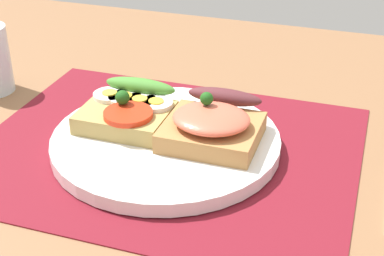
# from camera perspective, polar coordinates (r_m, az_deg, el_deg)

# --- Properties ---
(ground_plane) EXTENTS (1.20, 0.90, 0.03)m
(ground_plane) POSITION_cam_1_polar(r_m,az_deg,el_deg) (0.65, -2.53, -3.38)
(ground_plane) COLOR #8B603F
(placemat) EXTENTS (0.41, 0.33, 0.00)m
(placemat) POSITION_cam_1_polar(r_m,az_deg,el_deg) (0.64, -2.56, -2.06)
(placemat) COLOR maroon
(placemat) RESTS_ON ground_plane
(plate) EXTENTS (0.25, 0.25, 0.01)m
(plate) POSITION_cam_1_polar(r_m,az_deg,el_deg) (0.63, -2.58, -1.36)
(plate) COLOR white
(plate) RESTS_ON placemat
(sandwich_egg_tomato) EXTENTS (0.10, 0.10, 0.04)m
(sandwich_egg_tomato) POSITION_cam_1_polar(r_m,az_deg,el_deg) (0.65, -6.21, 1.78)
(sandwich_egg_tomato) COLOR tan
(sandwich_egg_tomato) RESTS_ON plate
(sandwich_salmon) EXTENTS (0.10, 0.10, 0.05)m
(sandwich_salmon) POSITION_cam_1_polar(r_m,az_deg,el_deg) (0.61, 2.10, 0.48)
(sandwich_salmon) COLOR #B57F47
(sandwich_salmon) RESTS_ON plate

